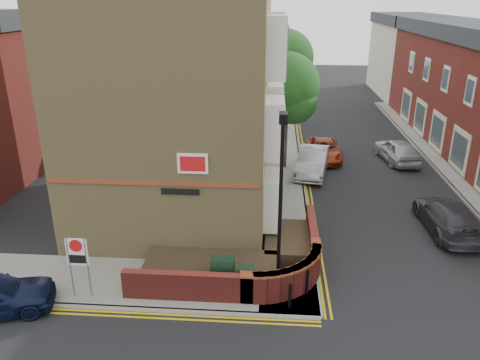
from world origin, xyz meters
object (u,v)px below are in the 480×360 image
object	(u,v)px
lamppost	(280,207)
utility_cabinet_large	(223,273)
silver_car_near	(313,161)
zone_sign	(78,257)

from	to	relation	value
lamppost	utility_cabinet_large	xyz separation A→B (m)	(-1.90, 0.10, -2.62)
lamppost	silver_car_near	distance (m)	12.50
utility_cabinet_large	silver_car_near	xyz separation A→B (m)	(3.90, 11.96, 0.03)
zone_sign	silver_car_near	xyz separation A→B (m)	(8.60, 12.77, -0.89)
utility_cabinet_large	zone_sign	size ratio (longest dim) A/B	0.55
lamppost	zone_sign	xyz separation A→B (m)	(-6.60, -0.70, -1.70)
lamppost	utility_cabinet_large	world-z (taller)	lamppost
lamppost	zone_sign	bearing A→B (deg)	-173.93
lamppost	zone_sign	size ratio (longest dim) A/B	2.86
zone_sign	lamppost	bearing A→B (deg)	6.07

